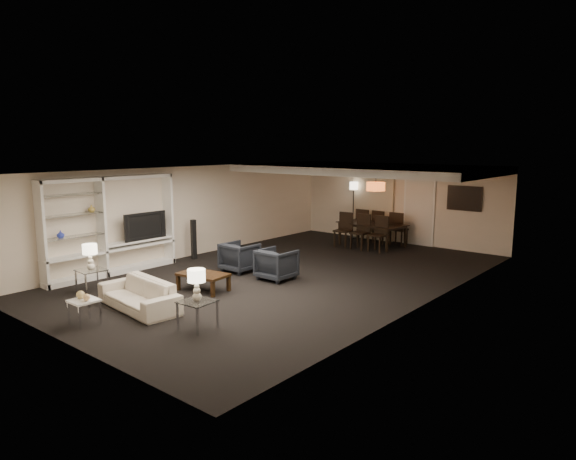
# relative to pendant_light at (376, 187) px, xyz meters

# --- Properties ---
(floor) EXTENTS (11.00, 11.00, 0.00)m
(floor) POSITION_rel_pendant_light_xyz_m (-0.30, -3.50, -1.92)
(floor) COLOR black
(floor) RESTS_ON ground
(ceiling) EXTENTS (7.00, 11.00, 0.02)m
(ceiling) POSITION_rel_pendant_light_xyz_m (-0.30, -3.50, 0.58)
(ceiling) COLOR silver
(ceiling) RESTS_ON ground
(wall_back) EXTENTS (7.00, 0.02, 2.50)m
(wall_back) POSITION_rel_pendant_light_xyz_m (-0.30, 2.00, -0.67)
(wall_back) COLOR beige
(wall_back) RESTS_ON ground
(wall_front) EXTENTS (7.00, 0.02, 2.50)m
(wall_front) POSITION_rel_pendant_light_xyz_m (-0.30, -9.00, -0.67)
(wall_front) COLOR beige
(wall_front) RESTS_ON ground
(wall_left) EXTENTS (0.02, 11.00, 2.50)m
(wall_left) POSITION_rel_pendant_light_xyz_m (-3.80, -3.50, -0.67)
(wall_left) COLOR beige
(wall_left) RESTS_ON ground
(wall_right) EXTENTS (0.02, 11.00, 2.50)m
(wall_right) POSITION_rel_pendant_light_xyz_m (3.20, -3.50, -0.67)
(wall_right) COLOR beige
(wall_right) RESTS_ON ground
(ceiling_soffit) EXTENTS (7.00, 4.00, 0.20)m
(ceiling_soffit) POSITION_rel_pendant_light_xyz_m (-0.30, 0.00, 0.48)
(ceiling_soffit) COLOR silver
(ceiling_soffit) RESTS_ON ceiling
(curtains) EXTENTS (1.50, 0.12, 2.40)m
(curtains) POSITION_rel_pendant_light_xyz_m (-1.20, 1.92, -0.72)
(curtains) COLOR beige
(curtains) RESTS_ON wall_back
(door) EXTENTS (0.90, 0.05, 2.10)m
(door) POSITION_rel_pendant_light_xyz_m (0.40, 1.97, -0.87)
(door) COLOR silver
(door) RESTS_ON wall_back
(painting) EXTENTS (0.95, 0.04, 0.65)m
(painting) POSITION_rel_pendant_light_xyz_m (1.80, 1.96, -0.37)
(painting) COLOR #142D38
(painting) RESTS_ON wall_back
(media_unit) EXTENTS (0.38, 3.40, 2.35)m
(media_unit) POSITION_rel_pendant_light_xyz_m (-3.61, -6.10, -0.74)
(media_unit) COLOR white
(media_unit) RESTS_ON wall_left
(pendant_light) EXTENTS (0.52, 0.52, 0.24)m
(pendant_light) POSITION_rel_pendant_light_xyz_m (0.00, 0.00, 0.00)
(pendant_light) COLOR #D8591E
(pendant_light) RESTS_ON ceiling_soffit
(sofa) EXTENTS (2.00, 0.96, 0.56)m
(sofa) POSITION_rel_pendant_light_xyz_m (-0.87, -7.25, -1.64)
(sofa) COLOR beige
(sofa) RESTS_ON floor
(coffee_table) EXTENTS (1.13, 0.76, 0.38)m
(coffee_table) POSITION_rel_pendant_light_xyz_m (-0.87, -5.65, -1.73)
(coffee_table) COLOR black
(coffee_table) RESTS_ON floor
(armchair_left) EXTENTS (0.77, 0.80, 0.72)m
(armchair_left) POSITION_rel_pendant_light_xyz_m (-1.47, -3.95, -1.56)
(armchair_left) COLOR black
(armchair_left) RESTS_ON floor
(armchair_right) EXTENTS (0.77, 0.79, 0.72)m
(armchair_right) POSITION_rel_pendant_light_xyz_m (-0.27, -3.95, -1.56)
(armchair_right) COLOR black
(armchair_right) RESTS_ON floor
(side_table_left) EXTENTS (0.57, 0.57, 0.49)m
(side_table_left) POSITION_rel_pendant_light_xyz_m (-2.57, -7.25, -1.67)
(side_table_left) COLOR silver
(side_table_left) RESTS_ON floor
(side_table_right) EXTENTS (0.57, 0.57, 0.49)m
(side_table_right) POSITION_rel_pendant_light_xyz_m (0.83, -7.25, -1.67)
(side_table_right) COLOR silver
(side_table_right) RESTS_ON floor
(table_lamp_left) EXTENTS (0.34, 0.34, 0.55)m
(table_lamp_left) POSITION_rel_pendant_light_xyz_m (-2.57, -7.25, -1.15)
(table_lamp_left) COLOR white
(table_lamp_left) RESTS_ON side_table_left
(table_lamp_right) EXTENTS (0.30, 0.30, 0.55)m
(table_lamp_right) POSITION_rel_pendant_light_xyz_m (0.83, -7.25, -1.15)
(table_lamp_right) COLOR beige
(table_lamp_right) RESTS_ON side_table_right
(marble_table) EXTENTS (0.45, 0.45, 0.44)m
(marble_table) POSITION_rel_pendant_light_xyz_m (-0.87, -8.35, -1.70)
(marble_table) COLOR white
(marble_table) RESTS_ON floor
(gold_gourd_a) EXTENTS (0.14, 0.14, 0.14)m
(gold_gourd_a) POSITION_rel_pendant_light_xyz_m (-0.97, -8.35, -1.41)
(gold_gourd_a) COLOR tan
(gold_gourd_a) RESTS_ON marble_table
(gold_gourd_b) EXTENTS (0.12, 0.12, 0.12)m
(gold_gourd_b) POSITION_rel_pendant_light_xyz_m (-0.77, -8.35, -1.42)
(gold_gourd_b) COLOR #E7B97A
(gold_gourd_b) RESTS_ON marble_table
(television) EXTENTS (1.18, 0.15, 0.68)m
(television) POSITION_rel_pendant_light_xyz_m (-3.58, -5.25, -0.83)
(television) COLOR black
(television) RESTS_ON media_unit
(vase_blue) EXTENTS (0.16, 0.16, 0.17)m
(vase_blue) POSITION_rel_pendant_light_xyz_m (-3.61, -7.34, -0.78)
(vase_blue) COLOR #2938B2
(vase_blue) RESTS_ON media_unit
(vase_amber) EXTENTS (0.16, 0.16, 0.16)m
(vase_amber) POSITION_rel_pendant_light_xyz_m (-3.61, -6.57, -0.28)
(vase_amber) COLOR #AF903A
(vase_amber) RESTS_ON media_unit
(floor_speaker) EXTENTS (0.13, 0.13, 1.08)m
(floor_speaker) POSITION_rel_pendant_light_xyz_m (-3.42, -3.77, -1.38)
(floor_speaker) COLOR black
(floor_speaker) RESTS_ON floor
(dining_table) EXTENTS (2.12, 1.35, 0.70)m
(dining_table) POSITION_rel_pendant_light_xyz_m (-0.63, 0.88, -1.57)
(dining_table) COLOR black
(dining_table) RESTS_ON floor
(chair_nl) EXTENTS (0.53, 0.53, 1.04)m
(chair_nl) POSITION_rel_pendant_light_xyz_m (-1.23, 0.23, -1.40)
(chair_nl) COLOR black
(chair_nl) RESTS_ON floor
(chair_nm) EXTENTS (0.49, 0.49, 1.04)m
(chair_nm) POSITION_rel_pendant_light_xyz_m (-0.63, 0.23, -1.40)
(chair_nm) COLOR black
(chair_nm) RESTS_ON floor
(chair_nr) EXTENTS (0.49, 0.49, 1.04)m
(chair_nr) POSITION_rel_pendant_light_xyz_m (-0.03, 0.23, -1.40)
(chair_nr) COLOR black
(chair_nr) RESTS_ON floor
(chair_fl) EXTENTS (0.49, 0.49, 1.04)m
(chair_fl) POSITION_rel_pendant_light_xyz_m (-1.23, 1.53, -1.40)
(chair_fl) COLOR black
(chair_fl) RESTS_ON floor
(chair_fm) EXTENTS (0.54, 0.54, 1.04)m
(chair_fm) POSITION_rel_pendant_light_xyz_m (-0.63, 1.53, -1.40)
(chair_fm) COLOR black
(chair_fm) RESTS_ON floor
(chair_fr) EXTENTS (0.50, 0.50, 1.04)m
(chair_fr) POSITION_rel_pendant_light_xyz_m (-0.03, 1.53, -1.40)
(chair_fr) COLOR black
(chair_fr) RESTS_ON floor
(floor_lamp) EXTENTS (0.35, 0.35, 1.87)m
(floor_lamp) POSITION_rel_pendant_light_xyz_m (-1.81, 1.70, -0.99)
(floor_lamp) COLOR black
(floor_lamp) RESTS_ON floor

